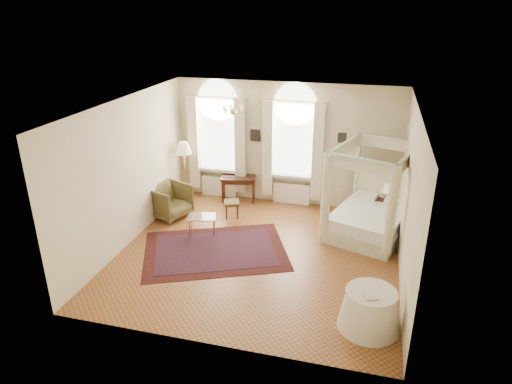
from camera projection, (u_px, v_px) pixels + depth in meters
The scene contains 18 objects.
ground at pixel (258, 254), 10.11m from camera, with size 6.00×6.00×0.00m, color brown.
room_walls at pixel (258, 170), 9.35m from camera, with size 6.00×6.00×6.00m.
window_left at pixel (218, 146), 12.55m from camera, with size 1.62×0.27×3.29m.
window_right at pixel (293, 152), 12.05m from camera, with size 1.62×0.27×3.29m.
chandelier at pixel (233, 110), 10.27m from camera, with size 0.51×0.45×0.50m.
wall_pictures at pixel (290, 136), 12.01m from camera, with size 2.54×0.03×0.39m.
canopy_bed at pixel (369, 216), 10.75m from camera, with size 2.17×2.41×2.19m.
nightstand at pixel (381, 209), 11.53m from camera, with size 0.44×0.40×0.63m, color #35190E.
nightstand_lamp at pixel (388, 189), 11.25m from camera, with size 0.27×0.27×0.39m.
writing_desk at pixel (238, 180), 12.58m from camera, with size 1.04×0.69×0.72m.
laptop at pixel (231, 176), 12.53m from camera, with size 0.35×0.22×0.03m, color black.
stool at pixel (232, 204), 11.71m from camera, with size 0.48×0.48×0.44m.
armchair at pixel (169, 201), 11.74m from camera, with size 0.91×0.94×0.85m, color #4B4020.
coffee_table at pixel (202, 218), 10.86m from camera, with size 0.76×0.62×0.45m.
floor_lamp at pixel (184, 151), 12.31m from camera, with size 0.44×0.44×1.69m.
oriental_rug at pixel (215, 250), 10.23m from camera, with size 3.76×3.31×0.01m.
side_table at pixel (370, 310), 7.70m from camera, with size 1.06×1.06×0.72m.
book at pixel (364, 295), 7.44m from camera, with size 0.20×0.27×0.03m, color black.
Camera 1 is at (2.20, -8.53, 5.15)m, focal length 32.00 mm.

